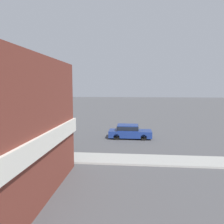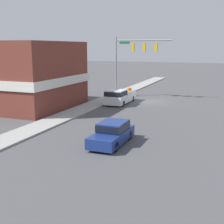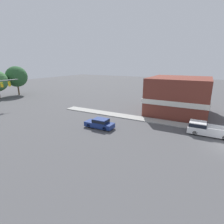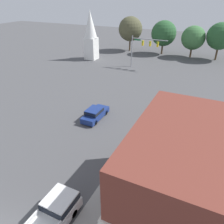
% 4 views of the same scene
% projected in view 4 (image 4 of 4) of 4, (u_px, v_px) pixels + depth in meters
% --- Properties ---
extents(far_signal_assembly, '(7.81, 0.49, 6.77)m').
position_uv_depth(far_signal_assembly, '(144.00, 45.00, 46.65)').
color(far_signal_assembly, gray).
rests_on(far_signal_assembly, ground).
extents(car_lead, '(1.85, 4.68, 1.53)m').
position_uv_depth(car_lead, '(95.00, 113.00, 28.87)').
color(car_lead, black).
rests_on(car_lead, ground).
extents(pickup_truck_parked, '(2.11, 5.80, 1.78)m').
position_uv_depth(pickup_truck_parked, '(51.00, 218.00, 15.36)').
color(pickup_truck_parked, black).
rests_on(pickup_truck_parked, ground).
extents(corner_brick_building, '(11.72, 11.40, 7.17)m').
position_uv_depth(corner_brick_building, '(216.00, 185.00, 14.57)').
color(corner_brick_building, brown).
rests_on(corner_brick_building, ground).
extents(church_steeple, '(3.08, 3.08, 11.48)m').
position_uv_depth(church_steeple, '(91.00, 34.00, 52.84)').
color(church_steeple, white).
rests_on(church_steeple, ground).
extents(backdrop_tree_left_far, '(6.62, 6.62, 9.29)m').
position_uv_depth(backdrop_tree_left_far, '(130.00, 29.00, 60.91)').
color(backdrop_tree_left_far, '#4C3823').
rests_on(backdrop_tree_left_far, ground).
extents(backdrop_tree_left_mid, '(6.52, 6.52, 8.67)m').
position_uv_depth(backdrop_tree_left_mid, '(164.00, 33.00, 57.73)').
color(backdrop_tree_left_mid, '#4C3823').
rests_on(backdrop_tree_left_mid, ground).
extents(backdrop_tree_center, '(5.87, 5.87, 7.81)m').
position_uv_depth(backdrop_tree_center, '(193.00, 38.00, 54.92)').
color(backdrop_tree_center, '#4C3823').
rests_on(backdrop_tree_center, ground).
extents(backdrop_tree_right_mid, '(6.33, 6.33, 8.90)m').
position_uv_depth(backdrop_tree_right_mid, '(220.00, 36.00, 52.13)').
color(backdrop_tree_right_mid, '#4C3823').
rests_on(backdrop_tree_right_mid, ground).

